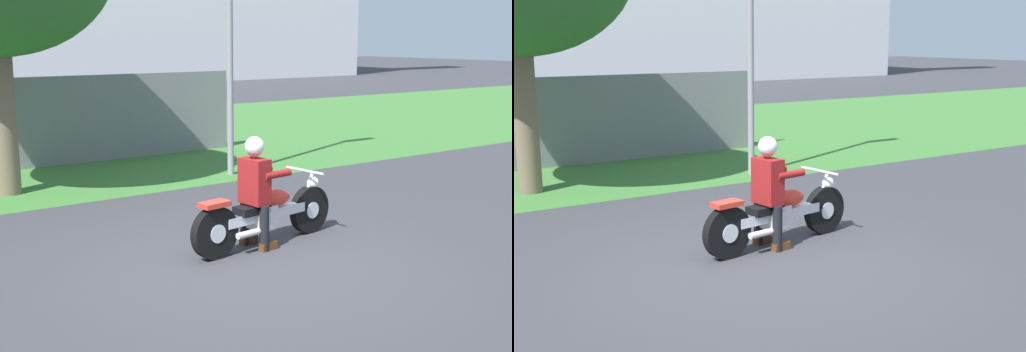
% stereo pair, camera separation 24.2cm
% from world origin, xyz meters
% --- Properties ---
extents(ground, '(120.00, 120.00, 0.00)m').
position_xyz_m(ground, '(0.00, 0.00, 0.00)').
color(ground, '#38383D').
extents(grass_verge, '(60.00, 12.00, 0.01)m').
position_xyz_m(grass_verge, '(0.00, 9.95, 0.00)').
color(grass_verge, '#3D7533').
rests_on(grass_verge, ground).
extents(motorcycle_lead, '(2.24, 0.68, 0.87)m').
position_xyz_m(motorcycle_lead, '(0.53, 0.57, 0.39)').
color(motorcycle_lead, black).
rests_on(motorcycle_lead, ground).
extents(rider_lead, '(0.59, 0.51, 1.40)m').
position_xyz_m(rider_lead, '(0.37, 0.55, 0.81)').
color(rider_lead, black).
rests_on(rider_lead, ground).
extents(fence_segment, '(7.00, 0.06, 1.80)m').
position_xyz_m(fence_segment, '(0.69, 7.29, 0.90)').
color(fence_segment, slate).
rests_on(fence_segment, ground).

